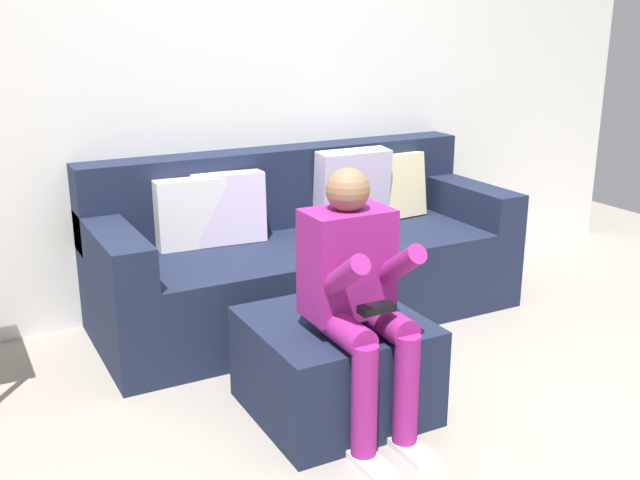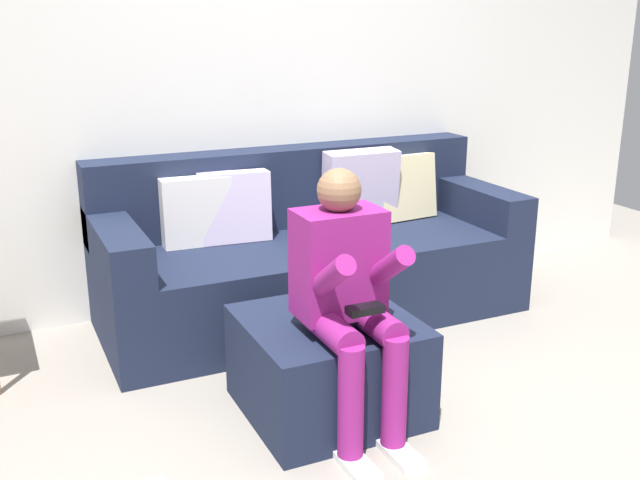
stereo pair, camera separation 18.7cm
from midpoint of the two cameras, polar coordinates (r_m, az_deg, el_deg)
ground_plane at (r=2.99m, az=11.25°, el=-16.04°), size 7.26×7.26×0.00m
wall_back at (r=4.25m, az=-3.65°, el=13.71°), size 5.58×0.10×2.75m
couch_sectional at (r=4.10m, az=0.49°, el=-1.10°), size 2.30×0.89×0.90m
ottoman at (r=3.14m, az=2.34°, el=-9.64°), size 0.68×0.67×0.42m
person_seated at (r=2.85m, az=4.06°, el=-3.87°), size 0.34×0.58×1.06m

